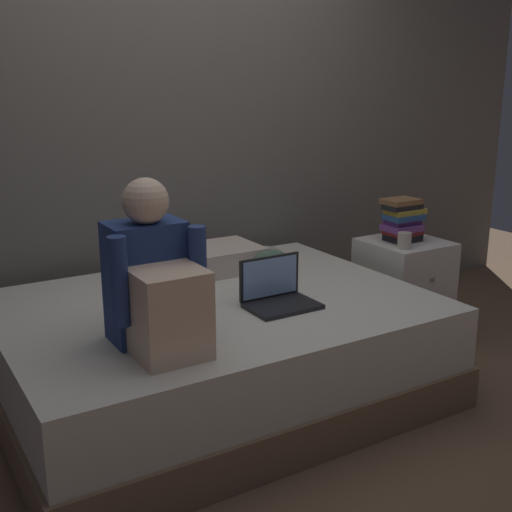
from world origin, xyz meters
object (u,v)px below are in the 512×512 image
object	(u,v)px
bed	(215,349)
person_sitting	(155,284)
pillow	(209,259)
clothes_pile	(267,259)
laptop	(277,294)
nightstand	(403,290)
mug	(404,240)
book_stack	(403,220)

from	to	relation	value
bed	person_sitting	size ratio (longest dim) A/B	3.05
person_sitting	pillow	xyz separation A→B (m)	(0.64, 0.80, -0.19)
bed	pillow	xyz separation A→B (m)	(0.20, 0.45, 0.31)
bed	clothes_pile	world-z (taller)	clothes_pile
laptop	clothes_pile	world-z (taller)	laptop
nightstand	mug	size ratio (longest dim) A/B	6.63
nightstand	laptop	distance (m)	1.15
bed	nightstand	distance (m)	1.30
nightstand	book_stack	distance (m)	0.42
bed	mug	bearing A→B (deg)	-1.83
laptop	book_stack	xyz separation A→B (m)	(1.06, 0.30, 0.17)
person_sitting	mug	xyz separation A→B (m)	(1.61, 0.31, -0.10)
nightstand	pillow	xyz separation A→B (m)	(-1.10, 0.37, 0.26)
nightstand	clothes_pile	xyz separation A→B (m)	(-0.80, 0.24, 0.25)
mug	laptop	bearing A→B (deg)	-169.70
pillow	clothes_pile	bearing A→B (deg)	-23.60
bed	laptop	world-z (taller)	laptop
pillow	clothes_pile	xyz separation A→B (m)	(0.29, -0.13, -0.01)
person_sitting	clothes_pile	size ratio (longest dim) A/B	2.40
laptop	mug	distance (m)	0.97
mug	clothes_pile	size ratio (longest dim) A/B	0.33
laptop	book_stack	distance (m)	1.11
book_stack	mug	xyz separation A→B (m)	(-0.11, -0.13, -0.08)
nightstand	laptop	size ratio (longest dim) A/B	1.86
book_stack	laptop	bearing A→B (deg)	-164.03
laptop	clothes_pile	size ratio (longest dim) A/B	1.17
book_stack	mug	bearing A→B (deg)	-129.08
bed	nightstand	world-z (taller)	nightstand
bed	person_sitting	bearing A→B (deg)	-141.29
nightstand	clothes_pile	world-z (taller)	clothes_pile
nightstand	pillow	distance (m)	1.18
bed	book_stack	size ratio (longest dim) A/B	8.08
person_sitting	book_stack	size ratio (longest dim) A/B	2.65
pillow	laptop	bearing A→B (deg)	-88.92
person_sitting	bed	bearing A→B (deg)	38.71
nightstand	mug	world-z (taller)	mug
bed	laptop	bearing A→B (deg)	-44.09
bed	pillow	distance (m)	0.59
clothes_pile	book_stack	bearing A→B (deg)	-16.45
nightstand	clothes_pile	size ratio (longest dim) A/B	2.18
pillow	mug	distance (m)	1.08
laptop	clothes_pile	distance (m)	0.60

